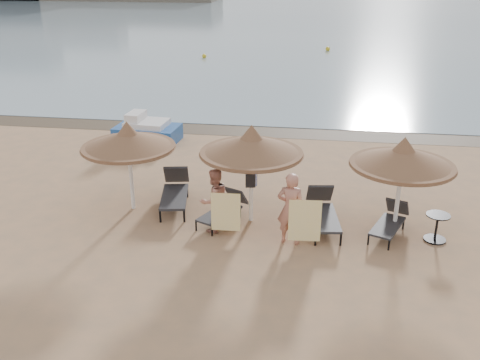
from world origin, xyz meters
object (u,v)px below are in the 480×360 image
Objects in this scene: palapa_left at (128,140)px; palapa_right at (403,157)px; lounger_far_left at (175,190)px; pedal_boat at (147,131)px; person_right at (291,203)px; lounger_near_right at (323,211)px; lounger_near_left at (225,208)px; person_left at (214,195)px; side_table at (436,228)px; lounger_far_right at (390,220)px; palapa_center at (252,145)px.

palapa_left is 0.99× the size of palapa_right.
palapa_right reaches higher than lounger_far_left.
person_right is at bearing -45.90° from pedal_boat.
lounger_near_right is (4.11, -0.68, -0.01)m from lounger_far_left.
lounger_near_left is 2.57m from lounger_near_right.
palapa_left is at bearing -64.65° from person_left.
lounger_far_left is 1.04× the size of lounger_near_right.
pedal_boat is (-8.44, 6.12, -1.61)m from palapa_right.
side_table is 5.52m from person_left.
lounger_far_right is 2.73m from person_right.
palapa_right is 10.55m from pedal_boat.
person_right reaches higher than side_table.
pedal_boat is at bearing 148.93° from lounger_near_left.
lounger_near_left is at bearing -172.56° from palapa_center.
lounger_far_left is 2.04m from person_left.
person_right is 9.19m from pedal_boat.
pedal_boat is (-6.62, 6.00, -0.00)m from lounger_near_right.
lounger_far_right is at bearing -18.96° from lounger_far_left.
palapa_center is 1.37× the size of person_left.
palapa_center is 1.04× the size of palapa_right.
lounger_near_right is 2.86m from person_left.
palapa_right reaches higher than person_right.
lounger_far_right is 0.83× the size of person_right.
lounger_far_left reaches higher than side_table.
palapa_left reaches higher than pedal_boat.
palapa_center is 2.89m from lounger_far_left.
palapa_left is 6.14m from pedal_boat.
lounger_near_right is at bearing 176.21° from palapa_right.
palapa_right reaches higher than lounger_near_right.
lounger_far_left is at bearing -19.57° from person_right.
lounger_near_right is at bearing 27.50° from lounger_near_left.
palapa_right is 1.96m from side_table.
side_table is 0.36× the size of person_left.
palapa_left is 4.70m from person_right.
palapa_left is 1.96m from lounger_far_left.
pedal_boat is (-3.90, 6.70, -0.56)m from person_left.
lounger_near_left is (2.64, -0.34, -1.66)m from palapa_left.
palapa_left is 3.34m from palapa_center.
palapa_center reaches higher than lounger_near_right.
lounger_near_left is 1.00× the size of lounger_far_right.
pedal_boat is at bearing -103.79° from person_left.
palapa_left is 1.44× the size of lounger_far_right.
person_left is at bearing -140.87° from palapa_center.
pedal_boat is (-8.32, 6.17, 0.07)m from lounger_far_right.
person_right is (1.09, -1.05, -1.04)m from palapa_center.
lounger_far_left is 3.12× the size of side_table.
person_right is (-3.55, -0.63, 0.73)m from side_table.
palapa_center reaches higher than lounger_near_left.
person_left is at bearing -2.68° from person_right.
lounger_near_right is 0.86× the size of pedal_boat.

